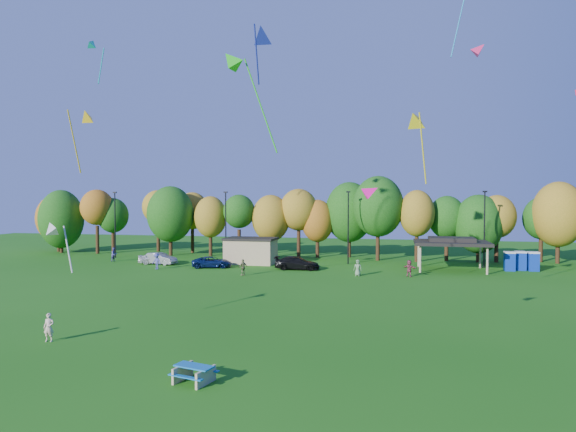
% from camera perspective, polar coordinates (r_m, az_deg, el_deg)
% --- Properties ---
extents(ground, '(160.00, 160.00, 0.00)m').
position_cam_1_polar(ground, '(26.42, -6.68, -16.24)').
color(ground, '#19600F').
rests_on(ground, ground).
extents(tree_line, '(93.57, 10.55, 11.15)m').
position_cam_1_polar(tree_line, '(69.88, 4.67, 0.11)').
color(tree_line, black).
rests_on(tree_line, ground).
extents(lamp_posts, '(64.50, 0.25, 9.09)m').
position_cam_1_polar(lamp_posts, '(64.11, 6.71, -0.98)').
color(lamp_posts, black).
rests_on(lamp_posts, ground).
extents(utility_building, '(6.30, 4.30, 3.25)m').
position_cam_1_polar(utility_building, '(64.68, -4.15, -3.85)').
color(utility_building, tan).
rests_on(utility_building, ground).
extents(pavilion, '(8.20, 6.20, 3.77)m').
position_cam_1_polar(pavilion, '(61.21, 17.69, -2.78)').
color(pavilion, tan).
rests_on(pavilion, ground).
extents(porta_potties, '(3.75, 1.85, 2.18)m').
position_cam_1_polar(porta_potties, '(64.01, 24.47, -4.58)').
color(porta_potties, '#0C2FA1').
rests_on(porta_potties, ground).
extents(picnic_table, '(2.08, 1.86, 0.77)m').
position_cam_1_polar(picnic_table, '(24.38, -10.40, -16.74)').
color(picnic_table, tan).
rests_on(picnic_table, ground).
extents(kite_flyer, '(0.66, 0.49, 1.64)m').
position_cam_1_polar(kite_flyer, '(33.16, -25.03, -11.15)').
color(kite_flyer, beige).
rests_on(kite_flyer, ground).
extents(car_a, '(4.77, 3.03, 1.51)m').
position_cam_1_polar(car_a, '(66.36, -14.38, -4.52)').
color(car_a, silver).
rests_on(car_a, ground).
extents(car_b, '(4.58, 2.27, 1.44)m').
position_cam_1_polar(car_b, '(65.70, -14.06, -4.62)').
color(car_b, gray).
rests_on(car_b, ground).
extents(car_c, '(5.10, 3.34, 1.31)m').
position_cam_1_polar(car_c, '(61.58, -8.45, -5.09)').
color(car_c, '#0D1E50').
rests_on(car_c, ground).
extents(car_d, '(5.29, 2.41, 1.50)m').
position_cam_1_polar(car_d, '(59.23, 1.02, -5.25)').
color(car_d, black).
rests_on(car_d, ground).
extents(far_person_0, '(1.60, 1.39, 1.75)m').
position_cam_1_polar(far_person_0, '(55.51, 13.33, -5.67)').
color(far_person_0, '#8F3B4F').
rests_on(far_person_0, ground).
extents(far_person_1, '(0.90, 0.64, 1.72)m').
position_cam_1_polar(far_person_1, '(54.97, 7.75, -5.72)').
color(far_person_1, '#698D60').
rests_on(far_person_1, ground).
extents(far_person_2, '(0.99, 1.05, 1.74)m').
position_cam_1_polar(far_person_2, '(55.00, -5.01, -5.70)').
color(far_person_2, olive).
rests_on(far_person_2, ground).
extents(far_person_3, '(1.31, 0.96, 1.82)m').
position_cam_1_polar(far_person_3, '(61.38, -14.40, -4.91)').
color(far_person_3, '#46479A').
rests_on(far_person_3, ground).
extents(far_person_4, '(0.92, 1.04, 1.80)m').
position_cam_1_polar(far_person_4, '(70.45, -18.76, -4.07)').
color(far_person_4, '#4D4394').
rests_on(far_person_4, ground).
extents(kite_0, '(1.60, 1.22, 1.53)m').
position_cam_1_polar(kite_0, '(47.61, 20.55, 16.99)').
color(kite_0, '#CC2256').
extents(kite_5, '(1.98, 3.41, 5.58)m').
position_cam_1_polar(kite_5, '(37.83, 13.95, 10.38)').
color(kite_5, yellow).
extents(kite_6, '(1.15, 2.63, 4.34)m').
position_cam_1_polar(kite_6, '(54.23, -20.90, 17.38)').
color(kite_6, '#0AA29A').
extents(kite_8, '(1.60, 2.96, 4.70)m').
position_cam_1_polar(kite_8, '(38.49, -2.90, 19.56)').
color(kite_8, navy).
extents(kite_9, '(2.04, 1.45, 3.38)m').
position_cam_1_polar(kite_9, '(34.25, -24.72, -1.26)').
color(kite_9, '#B3B3B3').
extents(kite_11, '(1.17, 0.98, 1.08)m').
position_cam_1_polar(kite_11, '(25.95, 9.26, 2.69)').
color(kite_11, '#EB0D82').
extents(kite_12, '(4.35, 1.62, 7.39)m').
position_cam_1_polar(kite_12, '(37.18, -6.31, 16.71)').
color(kite_12, green).
extents(kite_13, '(1.23, 3.19, 5.36)m').
position_cam_1_polar(kite_13, '(44.68, -21.50, 10.24)').
color(kite_13, gold).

